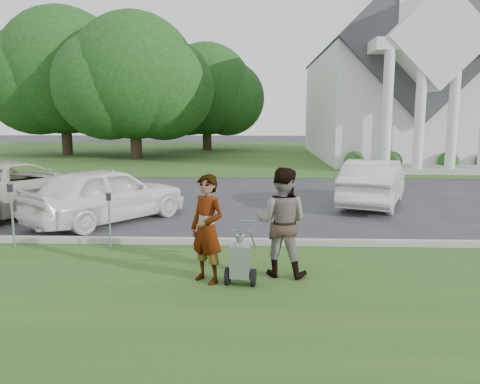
# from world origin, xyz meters

# --- Properties ---
(ground) EXTENTS (120.00, 120.00, 0.00)m
(ground) POSITION_xyz_m (0.00, 0.00, 0.00)
(ground) COLOR #333335
(ground) RESTS_ON ground
(grass_strip) EXTENTS (80.00, 7.00, 0.01)m
(grass_strip) POSITION_xyz_m (0.00, -3.00, 0.01)
(grass_strip) COLOR #29541D
(grass_strip) RESTS_ON ground
(church_lawn) EXTENTS (80.00, 30.00, 0.01)m
(church_lawn) POSITION_xyz_m (0.00, 27.00, 0.01)
(church_lawn) COLOR #29541D
(church_lawn) RESTS_ON ground
(curb) EXTENTS (80.00, 0.18, 0.15)m
(curb) POSITION_xyz_m (0.00, 0.55, 0.07)
(curb) COLOR #9E9E93
(curb) RESTS_ON ground
(church) EXTENTS (9.19, 19.00, 24.10)m
(church) POSITION_xyz_m (9.00, 23.11, 5.94)
(church) COLOR white
(church) RESTS_ON ground
(tree_left) EXTENTS (10.63, 8.40, 9.71)m
(tree_left) POSITION_xyz_m (-8.01, 21.99, 5.11)
(tree_left) COLOR #332316
(tree_left) RESTS_ON ground
(tree_far) EXTENTS (11.64, 9.20, 10.73)m
(tree_far) POSITION_xyz_m (-14.01, 24.99, 5.69)
(tree_far) COLOR #332316
(tree_far) RESTS_ON ground
(tree_back) EXTENTS (9.61, 7.60, 8.89)m
(tree_back) POSITION_xyz_m (-4.01, 29.99, 4.73)
(tree_back) COLOR #332316
(tree_back) RESTS_ON ground
(striping_cart) EXTENTS (0.55, 1.07, 0.96)m
(striping_cart) POSITION_xyz_m (-0.01, -1.98, 0.41)
(striping_cart) COLOR black
(striping_cart) RESTS_ON ground
(person_left) EXTENTS (0.82, 0.78, 1.89)m
(person_left) POSITION_xyz_m (-0.59, -1.84, 0.94)
(person_left) COLOR #999999
(person_left) RESTS_ON ground
(person_right) EXTENTS (1.11, 0.95, 1.97)m
(person_right) POSITION_xyz_m (0.71, -1.44, 0.99)
(person_right) COLOR #999999
(person_right) RESTS_ON ground
(parking_meter_near) EXTENTS (0.09, 0.08, 1.28)m
(parking_meter_near) POSITION_xyz_m (-2.90, 0.03, 0.81)
(parking_meter_near) COLOR #96999E
(parking_meter_near) RESTS_ON ground
(parking_meter_far) EXTENTS (0.10, 0.09, 1.45)m
(parking_meter_far) POSITION_xyz_m (-5.10, 0.18, 0.91)
(parking_meter_far) COLOR #96999E
(parking_meter_far) RESTS_ON ground
(car_a) EXTENTS (4.50, 6.22, 1.57)m
(car_a) POSITION_xyz_m (-7.01, 3.92, 0.79)
(car_a) COLOR beige
(car_a) RESTS_ON ground
(car_b) EXTENTS (4.20, 4.67, 1.54)m
(car_b) POSITION_xyz_m (-3.83, 2.78, 0.77)
(car_b) COLOR white
(car_b) RESTS_ON ground
(car_d) EXTENTS (3.12, 4.80, 1.50)m
(car_d) POSITION_xyz_m (4.05, 5.53, 0.75)
(car_d) COLOR silver
(car_d) RESTS_ON ground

